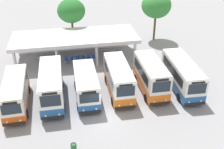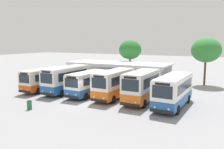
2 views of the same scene
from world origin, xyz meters
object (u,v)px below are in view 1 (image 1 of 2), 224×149
(city_bus_middle_cream, at_px, (86,84))
(waiting_chair_middle_seat, at_px, (78,58))
(city_bus_far_end_green, at_px, (182,74))
(litter_bin_apron, at_px, (74,148))
(city_bus_nearest_orange, at_px, (16,92))
(waiting_chair_fifth_seat, at_px, (89,57))
(waiting_chair_far_end_seat, at_px, (94,57))
(waiting_chair_end_by_column, at_px, (67,59))
(waiting_chair_fourth_seat, at_px, (83,58))
(waiting_chair_second_from_end, at_px, (72,59))
(city_bus_fourth_amber, at_px, (119,78))
(city_bus_second_in_row, at_px, (51,85))
(city_bus_fifth_blue, at_px, (151,75))

(city_bus_middle_cream, xyz_separation_m, waiting_chair_middle_seat, (-0.32, 8.76, -1.16))
(city_bus_far_end_green, height_order, litter_bin_apron, city_bus_far_end_green)
(city_bus_nearest_orange, distance_m, waiting_chair_fifth_seat, 12.33)
(city_bus_middle_cream, relative_size, waiting_chair_far_end_seat, 7.90)
(city_bus_nearest_orange, bearing_deg, waiting_chair_end_by_column, 58.89)
(waiting_chair_middle_seat, bearing_deg, city_bus_nearest_orange, -127.36)
(city_bus_middle_cream, xyz_separation_m, waiting_chair_fourth_seat, (0.42, 8.72, -1.16))
(waiting_chair_fourth_seat, xyz_separation_m, waiting_chair_fifth_seat, (0.74, 0.10, 0.00))
(waiting_chair_fourth_seat, bearing_deg, waiting_chair_far_end_seat, 1.31)
(waiting_chair_second_from_end, distance_m, waiting_chair_far_end_seat, 2.97)
(waiting_chair_fourth_seat, xyz_separation_m, litter_bin_apron, (-2.29, -16.51, -0.07))
(city_bus_fourth_amber, height_order, city_bus_far_end_green, city_bus_fourth_amber)
(city_bus_middle_cream, bearing_deg, waiting_chair_far_end_seat, 77.72)
(city_bus_second_in_row, height_order, city_bus_middle_cream, city_bus_second_in_row)
(city_bus_nearest_orange, bearing_deg, city_bus_fifth_blue, 1.42)
(city_bus_second_in_row, bearing_deg, city_bus_middle_cream, -3.93)
(city_bus_middle_cream, height_order, litter_bin_apron, city_bus_middle_cream)
(city_bus_middle_cream, bearing_deg, waiting_chair_second_from_end, 96.98)
(city_bus_second_in_row, distance_m, litter_bin_apron, 8.35)
(city_bus_middle_cream, distance_m, waiting_chair_middle_seat, 8.85)
(city_bus_second_in_row, bearing_deg, litter_bin_apron, -77.96)
(waiting_chair_second_from_end, xyz_separation_m, waiting_chair_fifth_seat, (2.23, 0.14, 0.00))
(waiting_chair_end_by_column, relative_size, waiting_chair_fourth_seat, 1.00)
(city_bus_far_end_green, height_order, waiting_chair_far_end_seat, city_bus_far_end_green)
(city_bus_second_in_row, relative_size, waiting_chair_fifth_seat, 8.93)
(city_bus_nearest_orange, xyz_separation_m, city_bus_second_in_row, (3.58, 0.45, 0.21))
(waiting_chair_end_by_column, distance_m, waiting_chair_second_from_end, 0.74)
(city_bus_second_in_row, relative_size, waiting_chair_fourth_seat, 8.93)
(city_bus_middle_cream, height_order, waiting_chair_far_end_seat, city_bus_middle_cream)
(city_bus_nearest_orange, bearing_deg, city_bus_middle_cream, 1.63)
(litter_bin_apron, bearing_deg, waiting_chair_second_from_end, 87.20)
(city_bus_fifth_blue, relative_size, waiting_chair_second_from_end, 7.89)
(waiting_chair_second_from_end, distance_m, litter_bin_apron, 16.49)
(city_bus_second_in_row, height_order, litter_bin_apron, city_bus_second_in_row)
(city_bus_fifth_blue, height_order, waiting_chair_far_end_seat, city_bus_fifth_blue)
(waiting_chair_end_by_column, xyz_separation_m, waiting_chair_far_end_seat, (3.71, 0.07, 0.00))
(city_bus_fourth_amber, height_order, waiting_chair_middle_seat, city_bus_fourth_amber)
(city_bus_nearest_orange, xyz_separation_m, city_bus_middle_cream, (7.17, 0.20, -0.01))
(city_bus_middle_cream, bearing_deg, waiting_chair_fourth_seat, 87.23)
(city_bus_fourth_amber, bearing_deg, city_bus_fifth_blue, -3.75)
(city_bus_fourth_amber, relative_size, waiting_chair_end_by_column, 8.50)
(waiting_chair_middle_seat, relative_size, waiting_chair_fourth_seat, 1.00)
(waiting_chair_end_by_column, bearing_deg, city_bus_nearest_orange, -121.11)
(city_bus_nearest_orange, height_order, city_bus_middle_cream, city_bus_nearest_orange)
(city_bus_second_in_row, relative_size, waiting_chair_end_by_column, 8.93)
(city_bus_second_in_row, relative_size, waiting_chair_far_end_seat, 8.93)
(city_bus_second_in_row, height_order, waiting_chair_far_end_seat, city_bus_second_in_row)
(city_bus_nearest_orange, relative_size, waiting_chair_fifth_seat, 8.55)
(waiting_chair_second_from_end, xyz_separation_m, waiting_chair_far_end_seat, (2.97, 0.08, 0.00))
(city_bus_fourth_amber, height_order, waiting_chair_far_end_seat, city_bus_fourth_amber)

